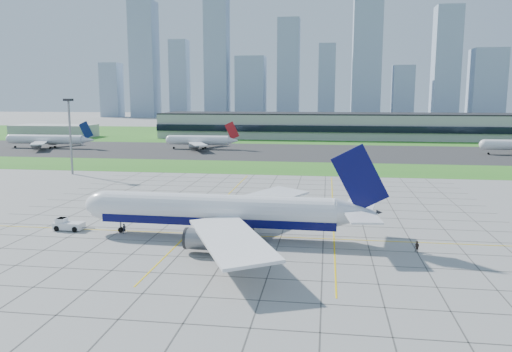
{
  "coord_description": "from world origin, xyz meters",
  "views": [
    {
      "loc": [
        16.34,
        -93.26,
        26.42
      ],
      "look_at": [
        -0.85,
        26.58,
        7.0
      ],
      "focal_mm": 35.0,
      "sensor_mm": 36.0,
      "label": 1
    }
  ],
  "objects": [
    {
      "name": "asphalt_taxiway",
      "position": [
        0.0,
        145.0,
        0.03
      ],
      "size": [
        700.0,
        75.0,
        0.04
      ],
      "primitive_type": "cube",
      "color": "#383838",
      "rests_on": "ground"
    },
    {
      "name": "crew_far",
      "position": [
        31.95,
        -7.85,
        0.97
      ],
      "size": [
        1.17,
        1.19,
        1.94
      ],
      "primitive_type": "imported",
      "rotation": [
        0.0,
        0.0,
        -0.88
      ],
      "color": "black",
      "rests_on": "ground"
    },
    {
      "name": "ground",
      "position": [
        0.0,
        0.0,
        0.0
      ],
      "size": [
        1400.0,
        1400.0,
        0.0
      ],
      "primitive_type": "plane",
      "color": "#9D9D98",
      "rests_on": "ground"
    },
    {
      "name": "service_block",
      "position": [
        -160.0,
        210.0,
        4.0
      ],
      "size": [
        50.0,
        25.0,
        8.0
      ],
      "primitive_type": "cube",
      "color": "#B7B7B2",
      "rests_on": "ground"
    },
    {
      "name": "airliner",
      "position": [
        -3.31,
        -3.69,
        4.98
      ],
      "size": [
        57.87,
        58.63,
        18.21
      ],
      "rotation": [
        0.0,
        0.0,
        -0.02
      ],
      "color": "white",
      "rests_on": "ground"
    },
    {
      "name": "grass_median",
      "position": [
        0.0,
        90.0,
        0.02
      ],
      "size": [
        700.0,
        35.0,
        0.04
      ],
      "primitive_type": "cube",
      "color": "#2D7421",
      "rests_on": "ground"
    },
    {
      "name": "grass_far",
      "position": [
        0.0,
        255.0,
        0.02
      ],
      "size": [
        700.0,
        145.0,
        0.04
      ],
      "primitive_type": "cube",
      "color": "#2D7421",
      "rests_on": "ground"
    },
    {
      "name": "pushback_tug",
      "position": [
        -34.69,
        -2.87,
        1.05
      ],
      "size": [
        8.54,
        3.12,
        2.37
      ],
      "rotation": [
        0.0,
        0.0,
        -0.02
      ],
      "color": "white",
      "rests_on": "ground"
    },
    {
      "name": "crew_near",
      "position": [
        -22.37,
        -3.86,
        0.98
      ],
      "size": [
        0.8,
        0.86,
        1.96
      ],
      "primitive_type": "imported",
      "rotation": [
        0.0,
        0.0,
        0.96
      ],
      "color": "black",
      "rests_on": "ground"
    },
    {
      "name": "city_skyline",
      "position": [
        -8.71,
        520.0,
        59.09
      ],
      "size": [
        523.0,
        32.4,
        160.0
      ],
      "color": "#8CA1B8",
      "rests_on": "ground"
    },
    {
      "name": "apron_markings",
      "position": [
        0.43,
        11.09,
        0.02
      ],
      "size": [
        120.0,
        130.0,
        0.03
      ],
      "color": "#474744",
      "rests_on": "ground"
    },
    {
      "name": "distant_jet_0",
      "position": [
        -125.95,
        144.14,
        4.49
      ],
      "size": [
        45.53,
        42.66,
        14.08
      ],
      "color": "white",
      "rests_on": "ground"
    },
    {
      "name": "distant_jet_1",
      "position": [
        -47.01,
        150.89,
        4.48
      ],
      "size": [
        35.62,
        42.66,
        14.08
      ],
      "color": "white",
      "rests_on": "ground"
    },
    {
      "name": "light_mast",
      "position": [
        -70.0,
        65.0,
        16.18
      ],
      "size": [
        2.5,
        2.5,
        25.6
      ],
      "color": "gray",
      "rests_on": "ground"
    },
    {
      "name": "terminal",
      "position": [
        40.0,
        229.87,
        7.89
      ],
      "size": [
        260.0,
        43.0,
        15.8
      ],
      "color": "#B7B7B2",
      "rests_on": "ground"
    }
  ]
}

